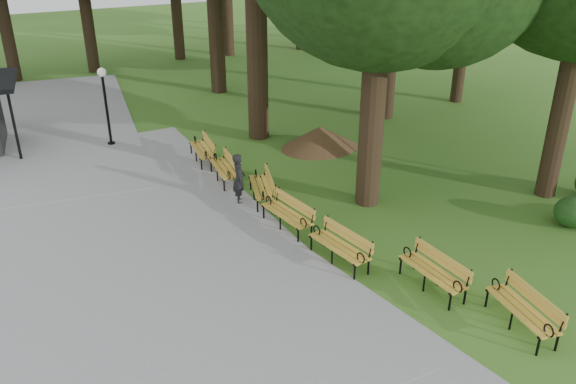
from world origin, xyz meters
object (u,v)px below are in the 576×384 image
bench_5 (224,169)px  bench_6 (202,150)px  dirt_mound (320,137)px  bench_0 (522,310)px  bench_3 (287,214)px  bench_4 (261,187)px  bench_1 (432,272)px  lamp_post (104,90)px  person (239,179)px  bench_2 (339,247)px

bench_5 → bench_6: 1.94m
dirt_mound → bench_5: size_ratio=1.32×
bench_0 → bench_3: size_ratio=1.00×
bench_4 → bench_5: 1.92m
dirt_mound → bench_4: 4.97m
bench_1 → bench_6: size_ratio=1.00×
dirt_mound → bench_5: bench_5 is taller
lamp_post → bench_1: lamp_post is taller
person → bench_4: person is taller
lamp_post → bench_5: 5.97m
bench_5 → dirt_mound: bearing=112.7°
bench_1 → bench_6: 10.00m
bench_6 → bench_2: bearing=11.7°
bench_5 → bench_4: bearing=20.2°
bench_0 → bench_6: 12.05m
bench_5 → bench_1: bearing=20.3°
bench_1 → bench_5: same height
person → bench_6: person is taller
bench_4 → bench_3: bearing=13.3°
person → bench_2: bearing=-150.2°
bench_2 → bench_3: size_ratio=1.00×
bench_1 → bench_3: (-1.42, 4.13, 0.00)m
person → bench_6: 3.63m
lamp_post → bench_5: lamp_post is taller
bench_0 → bench_2: same height
dirt_mound → bench_4: bench_4 is taller
person → bench_4: 0.73m
dirt_mound → bench_4: bearing=-143.7°
person → bench_0: (2.40, -8.25, -0.33)m
bench_4 → bench_1: bearing=31.0°
person → dirt_mound: person is taller
bench_3 → bench_5: same height
bench_2 → bench_1: bearing=25.0°
person → bench_0: bearing=-142.3°
bench_1 → bench_5: (-1.57, 7.94, 0.00)m
dirt_mound → bench_2: 8.07m
person → lamp_post: 7.34m
bench_0 → bench_6: bearing=-157.4°
bench_0 → bench_5: 10.15m
bench_1 → bench_2: size_ratio=1.00×
bench_3 → bench_4: size_ratio=1.00×
dirt_mound → bench_5: bearing=-166.5°
person → bench_6: size_ratio=0.81×
bench_5 → bench_3: bearing=11.4°
bench_4 → bench_6: 3.84m
person → bench_1: (1.81, -6.28, -0.33)m
person → bench_2: 4.35m
dirt_mound → lamp_post: bearing=147.8°
dirt_mound → bench_1: 9.42m
lamp_post → bench_6: size_ratio=1.54×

